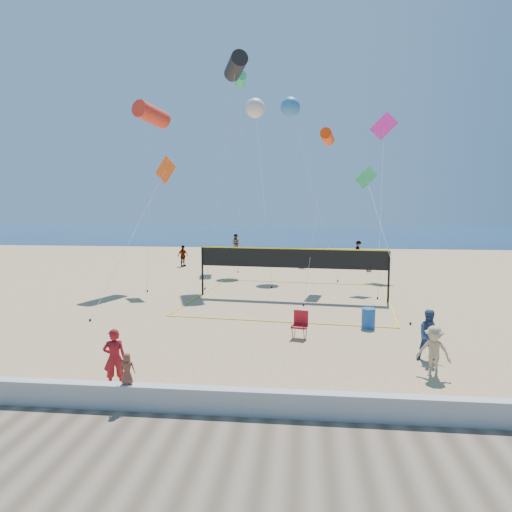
# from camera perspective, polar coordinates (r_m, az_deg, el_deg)

# --- Properties ---
(ground) EXTENTS (120.00, 120.00, 0.00)m
(ground) POSITION_cam_1_polar(r_m,az_deg,el_deg) (13.88, -1.30, -13.77)
(ground) COLOR tan
(ground) RESTS_ON ground
(ocean) EXTENTS (140.00, 50.00, 0.03)m
(ocean) POSITION_cam_1_polar(r_m,az_deg,el_deg) (75.08, 4.77, 2.86)
(ocean) COLOR navy
(ocean) RESTS_ON ground
(seawall) EXTENTS (32.00, 0.30, 0.60)m
(seawall) POSITION_cam_1_polar(r_m,az_deg,el_deg) (11.02, -3.39, -17.68)
(seawall) COLOR beige
(seawall) RESTS_ON ground
(boardwalk) EXTENTS (32.00, 3.60, 0.03)m
(boardwalk) POSITION_cam_1_polar(r_m,az_deg,el_deg) (9.41, -5.57, -24.20)
(boardwalk) COLOR #73604E
(boardwalk) RESTS_ON ground
(woman) EXTENTS (0.67, 0.55, 1.59)m
(woman) POSITION_cam_1_polar(r_m,az_deg,el_deg) (12.80, -17.28, -12.09)
(woman) COLOR maroon
(woman) RESTS_ON ground
(toddler) EXTENTS (0.38, 0.27, 0.74)m
(toddler) POSITION_cam_1_polar(r_m,az_deg,el_deg) (11.43, -15.82, -13.39)
(toddler) COLOR brown
(toddler) RESTS_ON seawall
(bystander_a) EXTENTS (0.81, 0.64, 1.59)m
(bystander_a) POSITION_cam_1_polar(r_m,az_deg,el_deg) (15.19, 20.93, -9.26)
(bystander_a) COLOR navy
(bystander_a) RESTS_ON ground
(bystander_b) EXTENTS (1.07, 0.89, 1.44)m
(bystander_b) POSITION_cam_1_polar(r_m,az_deg,el_deg) (13.94, 21.33, -11.02)
(bystander_b) COLOR tan
(bystander_b) RESTS_ON ground
(far_person_0) EXTENTS (0.88, 1.01, 1.63)m
(far_person_0) POSITION_cam_1_polar(r_m,az_deg,el_deg) (35.60, -9.14, 0.01)
(far_person_0) COLOR gray
(far_person_0) RESTS_ON ground
(far_person_1) EXTENTS (1.20, 1.35, 1.48)m
(far_person_1) POSITION_cam_1_polar(r_m,az_deg,el_deg) (34.71, 5.84, -0.23)
(far_person_1) COLOR gray
(far_person_1) RESTS_ON ground
(far_person_2) EXTENTS (0.62, 0.67, 1.54)m
(far_person_2) POSITION_cam_1_polar(r_m,az_deg,el_deg) (34.02, 13.96, -0.48)
(far_person_2) COLOR gray
(far_person_2) RESTS_ON ground
(far_person_3) EXTENTS (1.07, 0.93, 1.89)m
(far_person_3) POSITION_cam_1_polar(r_m,az_deg,el_deg) (44.44, -2.50, 1.54)
(far_person_3) COLOR gray
(far_person_3) RESTS_ON ground
(far_person_4) EXTENTS (1.02, 1.18, 1.59)m
(far_person_4) POSITION_cam_1_polar(r_m,az_deg,el_deg) (40.96, 12.68, 0.75)
(far_person_4) COLOR gray
(far_person_4) RESTS_ON ground
(camp_chair) EXTENTS (0.63, 0.74, 1.09)m
(camp_chair) POSITION_cam_1_polar(r_m,az_deg,el_deg) (16.67, 5.54, -8.30)
(camp_chair) COLOR maroon
(camp_chair) RESTS_ON ground
(trash_barrel) EXTENTS (0.63, 0.63, 0.78)m
(trash_barrel) POSITION_cam_1_polar(r_m,az_deg,el_deg) (18.42, 13.87, -7.56)
(trash_barrel) COLOR #184D9C
(trash_barrel) RESTS_ON ground
(volleyball_net) EXTENTS (10.60, 10.46, 2.60)m
(volleyball_net) POSITION_cam_1_polar(r_m,az_deg,el_deg) (23.17, 4.50, -0.97)
(volleyball_net) COLOR black
(volleyball_net) RESTS_ON ground
(kite_0) EXTENTS (1.80, 4.49, 10.75)m
(kite_0) POSITION_cam_1_polar(r_m,az_deg,el_deg) (28.93, -12.91, 16.84)
(kite_0) COLOR red
(kite_0) RESTS_ON ground
(kite_1) EXTENTS (2.15, 5.69, 14.04)m
(kite_1) POSITION_cam_1_polar(r_m,az_deg,el_deg) (30.78, -2.55, 22.62)
(kite_1) COLOR black
(kite_1) RESTS_ON ground
(kite_2) EXTENTS (1.80, 7.42, 9.20)m
(kite_2) POSITION_cam_1_polar(r_m,az_deg,el_deg) (28.12, 8.90, 14.48)
(kite_2) COLOR #EB3906
(kite_2) RESTS_ON ground
(kite_3) EXTENTS (1.71, 8.17, 7.51)m
(kite_3) POSITION_cam_1_polar(r_m,az_deg,el_deg) (26.08, -11.64, 9.70)
(kite_3) COLOR #E65315
(kite_3) RESTS_ON ground
(kite_4) EXTENTS (1.48, 8.83, 6.98)m
(kite_4) POSITION_cam_1_polar(r_m,az_deg,el_deg) (26.53, 13.92, 8.45)
(kite_4) COLOR #2BBA62
(kite_4) RESTS_ON ground
(kite_5) EXTENTS (2.60, 9.85, 11.08)m
(kite_5) POSITION_cam_1_polar(r_m,az_deg,el_deg) (33.20, 15.67, 14.61)
(kite_5) COLOR #F527B2
(kite_5) RESTS_ON ground
(kite_6) EXTENTS (2.82, 9.62, 12.56)m
(kite_6) POSITION_cam_1_polar(r_m,az_deg,el_deg) (35.38, -0.11, 17.99)
(kite_6) COLOR beige
(kite_6) RESTS_ON ground
(kite_7) EXTENTS (3.93, 4.94, 12.13)m
(kite_7) POSITION_cam_1_polar(r_m,az_deg,el_deg) (33.12, 4.31, 18.07)
(kite_7) COLOR teal
(kite_7) RESTS_ON ground
(kite_8) EXTENTS (1.15, 6.75, 15.09)m
(kite_8) POSITION_cam_1_polar(r_m,az_deg,el_deg) (38.72, -1.91, 21.10)
(kite_8) COLOR #2BBA62
(kite_8) RESTS_ON ground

